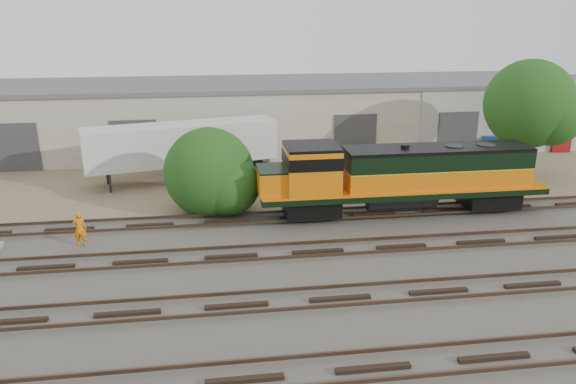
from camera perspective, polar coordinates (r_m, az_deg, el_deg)
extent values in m
plane|color=#47423A|center=(24.36, -5.63, -8.13)|extent=(140.00, 140.00, 0.00)
cube|color=#726047|center=(38.40, -6.72, 1.71)|extent=(80.00, 16.00, 0.02)
cube|color=black|center=(17.89, -4.42, -18.48)|extent=(80.00, 2.40, 0.14)
cube|color=#4C3828|center=(18.42, -4.59, -16.75)|extent=(80.00, 0.08, 0.14)
cube|color=black|center=(21.67, -5.25, -11.43)|extent=(80.00, 2.40, 0.14)
cube|color=#4C3828|center=(20.95, -5.14, -12.10)|extent=(80.00, 0.08, 0.14)
cube|color=#4C3828|center=(22.26, -5.37, -10.17)|extent=(80.00, 0.08, 0.14)
cube|color=black|center=(25.69, -5.80, -6.53)|extent=(80.00, 2.40, 0.14)
cube|color=#4C3828|center=(24.95, -5.73, -6.94)|extent=(80.00, 0.08, 0.14)
cube|color=#4C3828|center=(26.32, -5.89, -5.58)|extent=(80.00, 0.08, 0.14)
cube|color=black|center=(29.84, -6.20, -2.97)|extent=(80.00, 2.40, 0.14)
cube|color=#4C3828|center=(29.09, -6.15, -3.23)|extent=(80.00, 0.08, 0.14)
cube|color=#4C3828|center=(30.50, -6.26, -2.22)|extent=(80.00, 0.08, 0.14)
cube|color=beige|center=(45.63, -7.14, 7.51)|extent=(58.00, 10.00, 5.00)
cube|color=#59595B|center=(45.23, -7.27, 10.81)|extent=(58.40, 10.40, 0.30)
cube|color=#999993|center=(46.59, 21.38, 6.63)|extent=(14.00, 0.10, 5.00)
cube|color=#333335|center=(42.92, -25.99, 4.07)|extent=(3.20, 0.12, 3.40)
cube|color=#333335|center=(41.16, -15.33, 4.73)|extent=(3.20, 0.12, 3.40)
cube|color=#333335|center=(40.91, -4.12, 5.25)|extent=(3.20, 0.12, 3.40)
cube|color=#333335|center=(42.21, 6.83, 5.56)|extent=(3.20, 0.12, 3.40)
cube|color=#333335|center=(44.92, 16.79, 5.67)|extent=(3.20, 0.12, 3.40)
cube|color=black|center=(30.06, 2.35, -1.36)|extent=(2.93, 2.20, 0.92)
cube|color=black|center=(33.33, 19.66, -0.47)|extent=(2.93, 2.20, 0.92)
cube|color=black|center=(31.14, 11.53, 0.18)|extent=(15.58, 2.75, 0.32)
cylinder|color=black|center=(31.32, 11.46, -0.82)|extent=(3.85, 1.01, 1.01)
cube|color=orange|center=(31.59, 14.74, 1.55)|extent=(10.08, 2.38, 1.10)
cube|color=black|center=(31.33, 14.89, 3.31)|extent=(10.08, 2.38, 0.92)
cube|color=black|center=(31.20, 14.97, 4.29)|extent=(10.08, 2.38, 0.18)
cube|color=orange|center=(29.47, 2.40, 2.26)|extent=(2.75, 2.75, 2.38)
cube|color=black|center=(29.15, 2.43, 4.65)|extent=(2.75, 2.75, 0.15)
cube|color=orange|center=(29.32, -1.67, 1.07)|extent=(1.47, 2.20, 1.28)
imported|color=orange|center=(28.31, -20.39, -3.52)|extent=(0.65, 0.44, 1.71)
cube|color=silver|center=(37.00, -10.74, 4.88)|extent=(12.50, 5.29, 2.55)
cube|color=black|center=(38.66, -3.57, 2.63)|extent=(2.76, 2.83, 0.94)
cube|color=black|center=(35.99, -17.63, 0.86)|extent=(0.14, 0.14, 1.23)
cube|color=black|center=(37.80, -17.87, 1.64)|extent=(0.14, 0.14, 1.23)
cube|color=navy|center=(46.53, 20.00, 4.56)|extent=(1.94, 1.87, 1.50)
cube|color=maroon|center=(49.62, 25.68, 4.59)|extent=(1.56, 1.47, 1.40)
cylinder|color=#382619|center=(31.76, -7.86, -1.42)|extent=(0.34, 0.34, 0.45)
sphere|color=#174513|center=(31.17, -8.01, 1.98)|extent=(4.97, 4.97, 4.97)
sphere|color=#174513|center=(30.61, -6.10, 0.79)|extent=(3.48, 3.48, 3.48)
cylinder|color=#382619|center=(40.74, 22.70, 3.45)|extent=(0.33, 0.33, 2.88)
sphere|color=#174513|center=(40.09, 23.30, 8.23)|extent=(5.75, 5.75, 5.75)
sphere|color=#174513|center=(40.07, 25.24, 7.13)|extent=(4.03, 4.03, 4.03)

